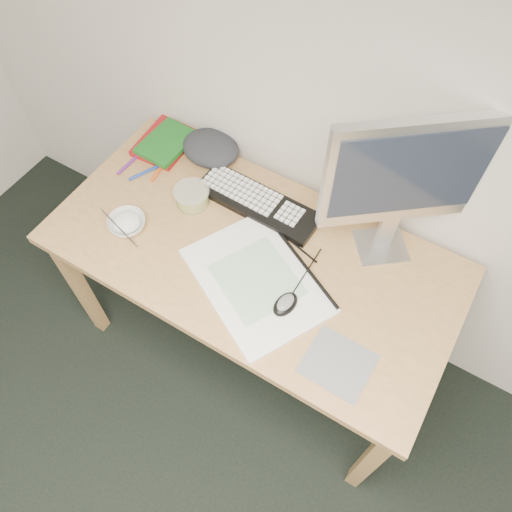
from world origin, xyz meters
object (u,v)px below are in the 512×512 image
at_px(desk, 252,265).
at_px(monitor, 406,177).
at_px(sketchpad, 257,280).
at_px(keyboard, 258,203).
at_px(rice_bowl, 127,224).

xyz_separation_m(desk, monitor, (0.36, 0.25, 0.43)).
relative_size(desk, sketchpad, 3.00).
xyz_separation_m(keyboard, rice_bowl, (-0.34, -0.32, 0.01)).
bearing_deg(keyboard, monitor, 9.99).
distance_m(keyboard, rice_bowl, 0.46).
height_order(monitor, rice_bowl, monitor).
bearing_deg(rice_bowl, sketchpad, 5.20).
bearing_deg(desk, keyboard, 115.16).
relative_size(sketchpad, monitor, 0.83).
height_order(sketchpad, monitor, monitor).
bearing_deg(rice_bowl, desk, 17.71).
relative_size(monitor, rice_bowl, 4.25).
distance_m(keyboard, monitor, 0.57).
xyz_separation_m(desk, sketchpad, (0.07, -0.09, 0.09)).
relative_size(keyboard, rice_bowl, 3.49).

